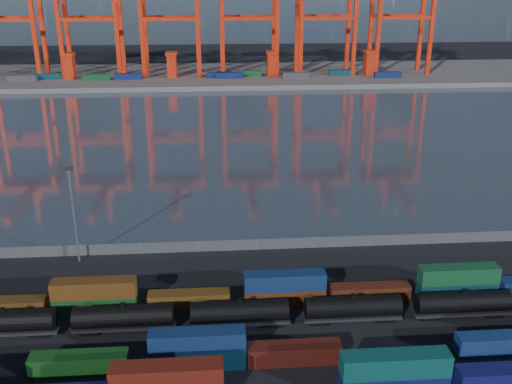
{
  "coord_description": "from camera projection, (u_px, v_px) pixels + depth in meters",
  "views": [
    {
      "loc": [
        -6.9,
        -61.08,
        44.67
      ],
      "look_at": [
        0.0,
        30.0,
        10.0
      ],
      "focal_mm": 40.0,
      "sensor_mm": 36.0,
      "label": 1
    }
  ],
  "objects": [
    {
      "name": "ground",
      "position": [
        274.0,
        347.0,
        73.28
      ],
      "size": [
        700.0,
        700.0,
        0.0
      ],
      "primitive_type": "plane",
      "color": "black",
      "rests_on": "ground"
    },
    {
      "name": "quay_containers",
      "position": [
        203.0,
        75.0,
        253.56
      ],
      "size": [
        172.58,
        10.99,
        2.6
      ],
      "color": "navy",
      "rests_on": "far_quay"
    },
    {
      "name": "harbor_water",
      "position": [
        237.0,
        135.0,
        171.17
      ],
      "size": [
        700.0,
        700.0,
        0.0
      ],
      "primitive_type": "plane",
      "color": "#34404B",
      "rests_on": "ground"
    },
    {
      "name": "far_quay",
      "position": [
        227.0,
        75.0,
        268.7
      ],
      "size": [
        700.0,
        70.0,
        2.0
      ],
      "primitive_type": "cube",
      "color": "#514F4C",
      "rests_on": "ground"
    },
    {
      "name": "straddle_carriers",
      "position": [
        222.0,
        63.0,
        256.78
      ],
      "size": [
        140.0,
        7.0,
        11.1
      ],
      "color": "red",
      "rests_on": "far_quay"
    },
    {
      "name": "waterfront_fence",
      "position": [
        257.0,
        244.0,
        99.03
      ],
      "size": [
        160.12,
        0.12,
        2.2
      ],
      "color": "#595B5E",
      "rests_on": "ground"
    },
    {
      "name": "yard_light_mast",
      "position": [
        73.0,
        210.0,
        92.1
      ],
      "size": [
        1.6,
        0.4,
        16.6
      ],
      "color": "slate",
      "rests_on": "ground"
    },
    {
      "name": "container_row_north",
      "position": [
        280.0,
        293.0,
        82.26
      ],
      "size": [
        141.14,
        2.37,
        5.06
      ],
      "color": "#151158",
      "rests_on": "ground"
    },
    {
      "name": "container_row_mid",
      "position": [
        286.0,
        350.0,
        69.83
      ],
      "size": [
        127.88,
        2.37,
        5.04
      ],
      "color": "#14125A",
      "rests_on": "ground"
    },
    {
      "name": "tanker_string",
      "position": [
        240.0,
        313.0,
        76.98
      ],
      "size": [
        106.64,
        2.93,
        4.19
      ],
      "color": "black",
      "rests_on": "ground"
    }
  ]
}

